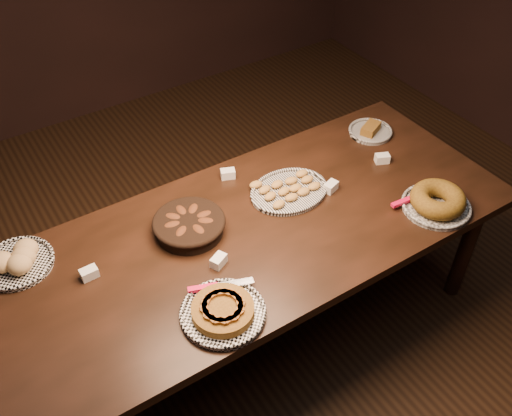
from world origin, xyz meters
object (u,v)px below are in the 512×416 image
buffet_table (256,240)px  bundt_cake_plate (437,201)px  apple_tart_plate (223,311)px  madeleine_platter (289,190)px

buffet_table → bundt_cake_plate: 0.85m
apple_tart_plate → bundt_cake_plate: bundt_cake_plate is taller
apple_tart_plate → madeleine_platter: apple_tart_plate is taller
apple_tart_plate → bundt_cake_plate: (1.14, -0.01, 0.02)m
buffet_table → apple_tart_plate: size_ratio=6.76×
buffet_table → bundt_cake_plate: (0.77, -0.34, 0.12)m
apple_tart_plate → buffet_table: bearing=33.8°
apple_tart_plate → bundt_cake_plate: bearing=-8.6°
buffet_table → madeleine_platter: bearing=24.8°
buffet_table → bundt_cake_plate: size_ratio=6.95×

